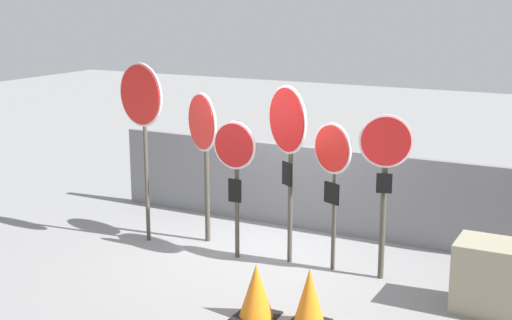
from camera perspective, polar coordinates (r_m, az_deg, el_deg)
The scene contains 11 objects.
ground_plane at distance 10.29m, azimuth 0.22°, elevation -7.71°, with size 40.00×40.00×0.00m, color gray.
fence_back at distance 11.35m, azimuth 3.65°, elevation -2.20°, with size 6.66×0.12×1.34m.
stop_sign_0 at distance 10.55m, azimuth -9.15°, elevation 4.21°, with size 0.91×0.27×2.70m.
stop_sign_1 at distance 10.50m, azimuth -4.26°, elevation 1.90°, with size 0.75×0.47×2.27m.
stop_sign_2 at distance 9.82m, azimuth -1.69°, elevation 0.00°, with size 0.67×0.13×1.98m.
stop_sign_3 at distance 9.58m, azimuth 2.55°, elevation 2.08°, with size 0.78×0.53×2.48m.
stop_sign_4 at distance 9.40m, azimuth 6.15°, elevation -0.25°, with size 0.63×0.31×2.03m.
stop_sign_5 at distance 9.17m, azimuth 10.28°, elevation -0.39°, with size 0.66×0.23×2.20m.
traffic_cone_0 at distance 8.17m, azimuth 4.29°, elevation -10.86°, with size 0.43×0.43×0.67m.
traffic_cone_1 at distance 8.33m, azimuth 0.01°, elevation -10.44°, with size 0.48×0.48×0.65m.
storage_crate at distance 8.88m, azimuth 19.44°, elevation -9.00°, with size 1.18×0.66×0.84m.
Camera 1 is at (4.41, -8.56, 3.62)m, focal length 50.00 mm.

